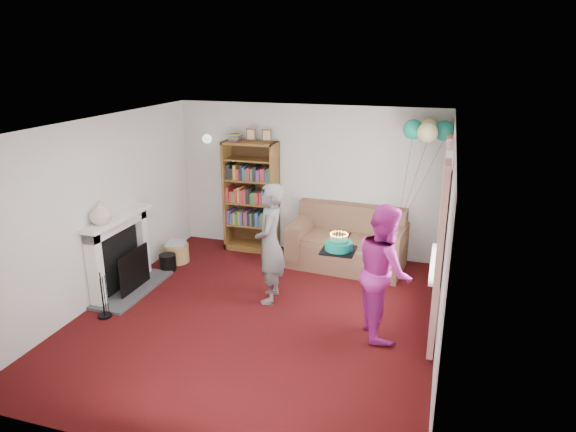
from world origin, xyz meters
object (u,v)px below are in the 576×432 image
(bookcase, at_px, (252,197))
(birthday_cake, at_px, (339,246))
(person_magenta, at_px, (384,271))
(sofa, at_px, (348,244))
(person_striped, at_px, (270,244))

(bookcase, height_order, birthday_cake, bookcase)
(person_magenta, relative_size, birthday_cake, 4.15)
(bookcase, height_order, sofa, bookcase)
(sofa, relative_size, person_magenta, 1.08)
(person_striped, distance_m, person_magenta, 1.64)
(person_striped, height_order, birthday_cake, person_striped)
(birthday_cake, bearing_deg, person_magenta, 5.90)
(bookcase, distance_m, sofa, 1.84)
(person_striped, bearing_deg, person_magenta, 64.60)
(person_magenta, bearing_deg, person_striped, 53.56)
(person_striped, bearing_deg, birthday_cake, 54.72)
(bookcase, bearing_deg, person_striped, -61.89)
(birthday_cake, bearing_deg, person_striped, 155.04)
(sofa, distance_m, person_striped, 1.79)
(person_magenta, distance_m, birthday_cake, 0.62)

